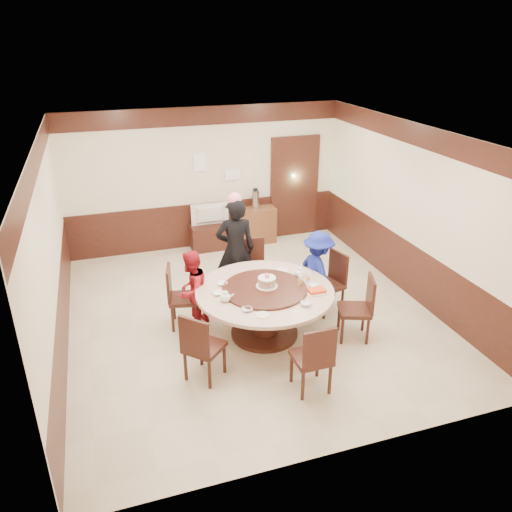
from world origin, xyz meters
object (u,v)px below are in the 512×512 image
object	(u,v)px
person_standing	(236,250)
person_red	(192,291)
shrimp_platter	(317,291)
tv_stand	(212,237)
banquet_table	(265,303)
birthday_cake	(267,282)
person_blue	(318,272)
television	(211,215)
thermos	(255,199)
side_cabinet	(256,225)

from	to	relation	value
person_standing	person_red	bearing A→B (deg)	45.59
shrimp_platter	tv_stand	size ratio (longest dim) A/B	0.35
banquet_table	birthday_cake	distance (m)	0.32
shrimp_platter	person_blue	bearing A→B (deg)	64.18
shrimp_platter	television	world-z (taller)	television
person_standing	television	distance (m)	2.16
person_blue	television	xyz separation A→B (m)	(-1.02, 2.92, 0.06)
banquet_table	thermos	size ratio (longest dim) A/B	5.17
birthday_cake	shrimp_platter	xyz separation A→B (m)	(0.61, -0.36, -0.07)
person_standing	thermos	size ratio (longest dim) A/B	4.57
shrimp_platter	thermos	bearing A→B (deg)	85.26
person_standing	shrimp_platter	size ratio (longest dim) A/B	5.79
birthday_cake	side_cabinet	bearing A→B (deg)	74.62
person_red	side_cabinet	distance (m)	3.46
birthday_cake	side_cabinet	size ratio (longest dim) A/B	0.39
tv_stand	side_cabinet	xyz separation A→B (m)	(0.96, 0.03, 0.12)
shrimp_platter	thermos	xyz separation A→B (m)	(0.31, 3.72, 0.16)
side_cabinet	birthday_cake	bearing A→B (deg)	-105.38
birthday_cake	tv_stand	bearing A→B (deg)	90.53
banquet_table	person_blue	distance (m)	1.13
thermos	person_blue	bearing A→B (deg)	-88.74
person_standing	television	xyz separation A→B (m)	(0.09, 2.16, -0.15)
shrimp_platter	tv_stand	distance (m)	3.79
tv_stand	person_red	bearing A→B (deg)	-108.73
television	tv_stand	bearing A→B (deg)	180.00
person_standing	shrimp_platter	world-z (taller)	person_standing
birthday_cake	television	xyz separation A→B (m)	(-0.03, 3.34, -0.13)
person_blue	thermos	bearing A→B (deg)	-8.08
person_blue	tv_stand	size ratio (longest dim) A/B	1.56
person_red	banquet_table	bearing A→B (deg)	102.80
person_red	thermos	distance (m)	3.46
thermos	shrimp_platter	bearing A→B (deg)	-94.74
person_standing	banquet_table	bearing A→B (deg)	101.35
person_red	birthday_cake	world-z (taller)	person_red
person_standing	person_red	world-z (taller)	person_standing
person_blue	birthday_cake	world-z (taller)	person_blue
person_blue	thermos	distance (m)	2.97
birthday_cake	side_cabinet	world-z (taller)	birthday_cake
shrimp_platter	television	distance (m)	3.75
banquet_table	television	bearing A→B (deg)	89.80
tv_stand	birthday_cake	bearing A→B (deg)	-89.47
person_standing	television	bearing A→B (deg)	-85.02
side_cabinet	person_standing	bearing A→B (deg)	-115.69
shrimp_platter	thermos	world-z (taller)	thermos
person_blue	birthday_cake	xyz separation A→B (m)	(-0.99, -0.42, 0.19)
person_standing	tv_stand	bearing A→B (deg)	-85.02
birthday_cake	shrimp_platter	bearing A→B (deg)	-30.04
person_red	side_cabinet	world-z (taller)	person_red
shrimp_platter	side_cabinet	bearing A→B (deg)	85.20
person_red	birthday_cake	size ratio (longest dim) A/B	3.94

